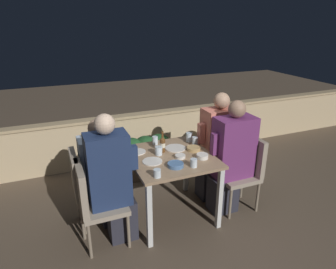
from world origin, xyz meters
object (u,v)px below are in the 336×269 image
at_px(beer_bottle, 163,144).
at_px(person_blue_shirt, 105,174).
at_px(person_purple_stripe, 231,158).
at_px(person_navy_jumper, 112,180).
at_px(chair_left_far, 86,184).
at_px(person_coral_top, 217,147).
at_px(potted_plant, 220,138).
at_px(chair_right_near, 244,166).
at_px(chair_right_far, 229,155).
at_px(chair_left_near, 93,199).

bearing_deg(beer_bottle, person_blue_shirt, 179.63).
xyz_separation_m(person_blue_shirt, beer_bottle, (0.65, -0.00, 0.23)).
bearing_deg(person_purple_stripe, person_navy_jumper, -179.37).
relative_size(chair_left_far, beer_bottle, 3.70).
distance_m(person_blue_shirt, person_coral_top, 1.38).
relative_size(person_coral_top, beer_bottle, 5.64).
bearing_deg(person_purple_stripe, chair_left_far, 169.88).
bearing_deg(person_navy_jumper, potted_plant, 28.44).
relative_size(person_navy_jumper, person_coral_top, 1.01).
height_order(person_navy_jumper, person_purple_stripe, person_navy_jumper).
bearing_deg(person_purple_stripe, chair_right_near, -0.00).
relative_size(person_navy_jumper, person_blue_shirt, 1.11).
bearing_deg(potted_plant, person_navy_jumper, -151.56).
xyz_separation_m(person_blue_shirt, potted_plant, (1.83, 0.69, -0.14)).
distance_m(chair_left_far, chair_right_far, 1.77).
xyz_separation_m(person_navy_jumper, person_blue_shirt, (-0.02, 0.29, -0.07)).
bearing_deg(chair_left_far, chair_right_far, 1.22).
relative_size(chair_right_near, potted_plant, 1.15).
distance_m(person_navy_jumper, person_coral_top, 1.39).
relative_size(person_blue_shirt, chair_right_far, 1.38).
height_order(person_coral_top, beer_bottle, person_coral_top).
bearing_deg(chair_right_far, person_purple_stripe, -122.60).
height_order(chair_left_far, potted_plant, chair_left_far).
bearing_deg(chair_left_far, chair_left_near, -85.53).
height_order(chair_left_far, person_blue_shirt, person_blue_shirt).
relative_size(beer_bottle, potted_plant, 0.31).
relative_size(chair_left_near, person_purple_stripe, 0.66).
distance_m(person_purple_stripe, potted_plant, 1.09).
xyz_separation_m(person_navy_jumper, chair_right_far, (1.55, 0.33, -0.16)).
xyz_separation_m(chair_right_near, chair_right_far, (0.01, 0.32, 0.00)).
xyz_separation_m(chair_left_far, beer_bottle, (0.85, -0.00, 0.32)).
bearing_deg(person_coral_top, potted_plant, 54.89).
height_order(person_blue_shirt, person_coral_top, person_coral_top).
relative_size(chair_right_near, chair_right_far, 1.00).
bearing_deg(person_purple_stripe, potted_plant, 64.41).
height_order(person_navy_jumper, person_coral_top, person_navy_jumper).
distance_m(chair_left_far, person_blue_shirt, 0.22).
bearing_deg(beer_bottle, person_coral_top, 3.33).
bearing_deg(person_coral_top, chair_left_far, -178.62).
height_order(chair_right_far, potted_plant, chair_right_far).
distance_m(chair_right_near, person_coral_top, 0.40).
xyz_separation_m(person_navy_jumper, potted_plant, (1.81, 0.98, -0.21)).
distance_m(chair_left_near, person_coral_top, 1.59).
relative_size(chair_right_far, potted_plant, 1.15).
bearing_deg(beer_bottle, person_purple_stripe, -21.09).
bearing_deg(chair_left_near, chair_right_near, 0.49).
bearing_deg(potted_plant, person_purple_stripe, -115.59).
relative_size(chair_left_near, person_blue_shirt, 0.73).
relative_size(chair_left_near, potted_plant, 1.15).
relative_size(chair_left_near, chair_left_far, 1.00).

